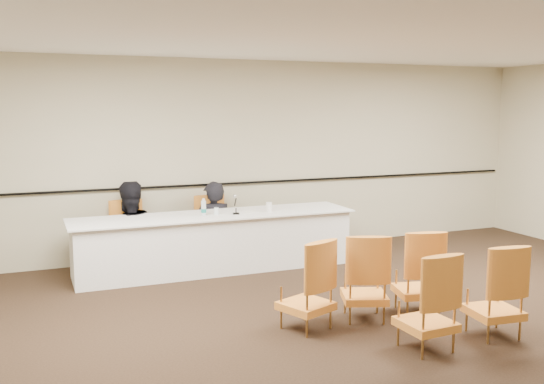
{
  "coord_description": "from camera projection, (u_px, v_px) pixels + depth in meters",
  "views": [
    {
      "loc": [
        -3.25,
        -4.91,
        2.27
      ],
      "look_at": [
        -0.17,
        2.6,
        1.13
      ],
      "focal_mm": 40.0,
      "sensor_mm": 36.0,
      "label": 1
    }
  ],
  "objects": [
    {
      "name": "aud_chair_front_mid",
      "position": [
        365.0,
        276.0,
        6.49
      ],
      "size": [
        0.65,
        0.65,
        0.95
      ],
      "primitive_type": null,
      "rotation": [
        0.0,
        0.0,
        -0.37
      ],
      "color": "orange",
      "rests_on": "ground"
    },
    {
      "name": "floor",
      "position": [
        387.0,
        337.0,
        6.04
      ],
      "size": [
        10.0,
        10.0,
        0.0
      ],
      "primitive_type": "plane",
      "color": "black",
      "rests_on": "ground"
    },
    {
      "name": "coffee_cup",
      "position": [
        269.0,
        207.0,
        8.64
      ],
      "size": [
        0.09,
        0.09,
        0.13
      ],
      "primitive_type": "cylinder",
      "rotation": [
        0.0,
        0.0,
        -0.09
      ],
      "color": "white",
      "rests_on": "panel_table"
    },
    {
      "name": "panelist_second",
      "position": [
        129.0,
        240.0,
        8.61
      ],
      "size": [
        0.99,
        0.88,
        1.69
      ],
      "primitive_type": "imported",
      "rotation": [
        0.0,
        0.0,
        3.49
      ],
      "color": "black",
      "rests_on": "ground"
    },
    {
      "name": "aud_chair_front_right",
      "position": [
        418.0,
        271.0,
        6.69
      ],
      "size": [
        0.6,
        0.6,
        0.95
      ],
      "primitive_type": null,
      "rotation": [
        0.0,
        0.0,
        -0.24
      ],
      "color": "orange",
      "rests_on": "ground"
    },
    {
      "name": "wall_rail",
      "position": [
        249.0,
        183.0,
        9.51
      ],
      "size": [
        9.8,
        0.04,
        0.03
      ],
      "primitive_type": "cube",
      "color": "black",
      "rests_on": "wall_back"
    },
    {
      "name": "panelist_main",
      "position": [
        213.0,
        236.0,
        9.08
      ],
      "size": [
        0.64,
        0.46,
        1.65
      ],
      "primitive_type": "imported",
      "rotation": [
        0.0,
        0.0,
        3.03
      ],
      "color": "black",
      "rests_on": "ground"
    },
    {
      "name": "panel_table",
      "position": [
        215.0,
        242.0,
        8.49
      ],
      "size": [
        3.96,
        0.92,
        0.79
      ],
      "primitive_type": null,
      "rotation": [
        0.0,
        0.0,
        -0.0
      ],
      "color": "white",
      "rests_on": "ground"
    },
    {
      "name": "microphone",
      "position": [
        236.0,
        205.0,
        8.42
      ],
      "size": [
        0.13,
        0.2,
        0.26
      ],
      "primitive_type": null,
      "rotation": [
        0.0,
        0.0,
        -0.21
      ],
      "color": "black",
      "rests_on": "panel_table"
    },
    {
      "name": "aud_chair_back_right",
      "position": [
        494.0,
        290.0,
        6.0
      ],
      "size": [
        0.55,
        0.55,
        0.95
      ],
      "primitive_type": null,
      "rotation": [
        0.0,
        0.0,
        -0.11
      ],
      "color": "orange",
      "rests_on": "ground"
    },
    {
      "name": "aud_chair_front_left",
      "position": [
        306.0,
        284.0,
        6.19
      ],
      "size": [
        0.65,
        0.65,
        0.95
      ],
      "primitive_type": null,
      "rotation": [
        0.0,
        0.0,
        0.38
      ],
      "color": "orange",
      "rests_on": "ground"
    },
    {
      "name": "aud_chair_back_mid",
      "position": [
        427.0,
        301.0,
        5.66
      ],
      "size": [
        0.52,
        0.52,
        0.95
      ],
      "primitive_type": null,
      "rotation": [
        0.0,
        0.0,
        0.05
      ],
      "color": "orange",
      "rests_on": "ground"
    },
    {
      "name": "panelist_main_chair",
      "position": [
        213.0,
        228.0,
        9.07
      ],
      "size": [
        0.5,
        0.5,
        0.95
      ],
      "primitive_type": null,
      "rotation": [
        0.0,
        0.0,
        -0.0
      ],
      "color": "orange",
      "rests_on": "ground"
    },
    {
      "name": "water_bottle",
      "position": [
        204.0,
        207.0,
        8.32
      ],
      "size": [
        0.07,
        0.07,
        0.24
      ],
      "primitive_type": null,
      "rotation": [
        0.0,
        0.0,
        -0.03
      ],
      "color": "#167D77",
      "rests_on": "panel_table"
    },
    {
      "name": "drinking_glass",
      "position": [
        216.0,
        211.0,
        8.39
      ],
      "size": [
        0.07,
        0.07,
        0.1
      ],
      "primitive_type": "cylinder",
      "rotation": [
        0.0,
        0.0,
        0.03
      ],
      "color": "white",
      "rests_on": "panel_table"
    },
    {
      "name": "papers",
      "position": [
        246.0,
        212.0,
        8.59
      ],
      "size": [
        0.37,
        0.33,
        0.0
      ],
      "primitive_type": "cube",
      "rotation": [
        0.0,
        0.0,
        0.44
      ],
      "color": "white",
      "rests_on": "panel_table"
    },
    {
      "name": "wall_back",
      "position": [
        248.0,
        157.0,
        9.49
      ],
      "size": [
        10.0,
        0.04,
        3.0
      ],
      "primitive_type": "cube",
      "color": "beige",
      "rests_on": "ground"
    },
    {
      "name": "ceiling",
      "position": [
        395.0,
        28.0,
        5.62
      ],
      "size": [
        10.0,
        10.0,
        0.0
      ],
      "primitive_type": "plane",
      "rotation": [
        3.14,
        0.0,
        0.0
      ],
      "color": "white",
      "rests_on": "ground"
    },
    {
      "name": "panelist_second_chair",
      "position": [
        129.0,
        235.0,
        8.6
      ],
      "size": [
        0.5,
        0.5,
        0.95
      ],
      "primitive_type": null,
      "rotation": [
        0.0,
        0.0,
        -0.0
      ],
      "color": "orange",
      "rests_on": "ground"
    }
  ]
}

